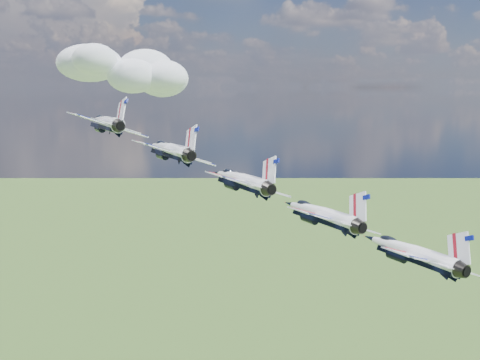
{
  "coord_description": "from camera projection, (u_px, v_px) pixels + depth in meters",
  "views": [
    {
      "loc": [
        6.89,
        -51.94,
        167.66
      ],
      "look_at": [
        21.97,
        18.53,
        155.15
      ],
      "focal_mm": 40.0,
      "sensor_mm": 36.0,
      "label": 1
    }
  ],
  "objects": [
    {
      "name": "jet_2",
      "position": [
        240.0,
        180.0,
        73.14
      ],
      "size": [
        16.6,
        19.54,
        8.43
      ],
      "primitive_type": null,
      "rotation": [
        0.0,
        0.34,
        0.29
      ],
      "color": "silver"
    },
    {
      "name": "jet_4",
      "position": [
        410.0,
        252.0,
        64.82
      ],
      "size": [
        16.6,
        19.54,
        8.43
      ],
      "primitive_type": null,
      "rotation": [
        0.0,
        0.34,
        0.29
      ],
      "color": "silver"
    },
    {
      "name": "jet_0",
      "position": [
        105.0,
        123.0,
        81.47
      ],
      "size": [
        16.6,
        19.54,
        8.43
      ],
      "primitive_type": null,
      "rotation": [
        0.0,
        0.34,
        0.29
      ],
      "color": "silver"
    },
    {
      "name": "cloud_far",
      "position": [
        127.0,
        70.0,
        264.66
      ],
      "size": [
        60.32,
        47.39,
        23.7
      ],
      "primitive_type": "ellipsoid",
      "color": "white"
    },
    {
      "name": "jet_1",
      "position": [
        169.0,
        150.0,
        77.31
      ],
      "size": [
        16.6,
        19.54,
        8.43
      ],
      "primitive_type": null,
      "rotation": [
        0.0,
        0.34,
        0.29
      ],
      "color": "white"
    },
    {
      "name": "jet_3",
      "position": [
        320.0,
        214.0,
        68.98
      ],
      "size": [
        16.6,
        19.54,
        8.43
      ],
      "primitive_type": null,
      "rotation": [
        0.0,
        0.34,
        0.29
      ],
      "color": "silver"
    }
  ]
}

